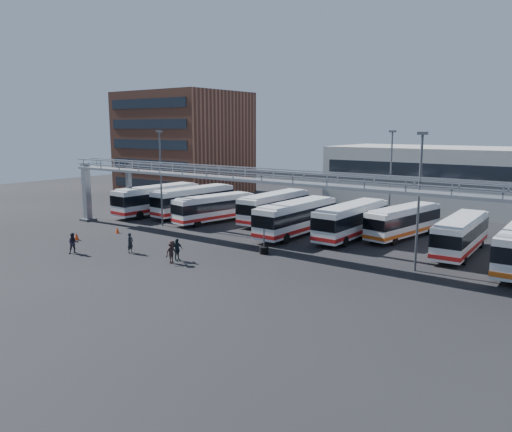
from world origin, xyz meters
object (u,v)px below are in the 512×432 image
Objects in this scene: light_pole_left at (161,173)px; bus_3 at (274,206)px; bus_7 at (461,234)px; pedestrian_d at (177,250)px; bus_1 at (194,200)px; pedestrian_b at (73,243)px; light_pole_mid at (419,194)px; bus_2 at (214,207)px; bus_6 at (403,221)px; pedestrian_c at (172,252)px; bus_5 at (352,220)px; tire_stack at (264,250)px; cone_right at (117,230)px; bus_4 at (296,217)px; pedestrian_a at (130,243)px; bus_0 at (157,199)px; cone_left at (77,236)px; light_pole_back at (391,173)px.

light_pole_left is 0.93× the size of bus_3.
pedestrian_d is at bearing -140.49° from bus_7.
bus_1 is at bearing 103.35° from light_pole_left.
bus_7 is at bearing -29.09° from pedestrian_b.
bus_7 is at bearing -37.31° from pedestrian_d.
light_pole_mid reaches higher than bus_7.
bus_6 is at bearing 23.23° from bus_2.
bus_3 is 6.07× the size of pedestrian_d.
bus_1 is 6.27× the size of pedestrian_c.
light_pole_left is at bearing -72.53° from bus_1.
bus_2 is 16.11m from bus_5.
tire_stack is (-11.99, -2.50, -5.36)m from light_pole_mid.
bus_6 is 5.68× the size of pedestrian_c.
bus_6 reaches higher than pedestrian_b.
pedestrian_b is at bearing -63.54° from cone_right.
bus_3 is 7.19m from bus_4.
light_pole_mid is 0.89× the size of bus_1.
tire_stack reaches higher than cone_right.
pedestrian_a is at bearing -157.14° from light_pole_mid.
cone_right is at bearing 73.22° from pedestrian_c.
pedestrian_c is 0.84× the size of tire_stack.
light_pole_left is at bearing -162.31° from bus_4.
pedestrian_a is (-2.08, -18.67, -0.96)m from bus_3.
bus_2 reaches higher than pedestrian_b.
light_pole_left is 25.41m from bus_6.
bus_1 is 10.57m from bus_3.
pedestrian_d is at bearing -38.87° from light_pole_left.
bus_3 is 6.00× the size of pedestrian_c.
bus_1 is 5.29× the size of tire_stack.
bus_1 is (4.10, 2.12, -0.06)m from bus_0.
bus_0 is 1.07× the size of bus_3.
cone_left is at bearing -141.26° from bus_5.
light_pole_mid is 0.87× the size of bus_0.
bus_0 is at bearing 53.85° from pedestrian_c.
light_pole_back is 4.74× the size of tire_stack.
pedestrian_b is (2.98, -12.93, -4.84)m from light_pole_left.
light_pole_mid reaches higher than tire_stack.
light_pole_mid reaches higher than bus_0.
light_pole_left reaches higher than pedestrian_c.
light_pole_mid is 23.61m from pedestrian_a.
light_pole_mid is at bearing -27.24° from bus_3.
light_pole_back is 25.31m from pedestrian_d.
bus_4 is (5.64, -4.46, 0.04)m from bus_3.
bus_3 is 22.41m from pedestrian_b.
light_pole_back reaches higher than bus_1.
bus_1 is at bearing 179.86° from bus_5.
bus_2 reaches higher than pedestrian_c.
bus_3 is at bearing 18.91° from bus_0.
pedestrian_a is 4.76m from pedestrian_b.
bus_0 reaches higher than cone_left.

